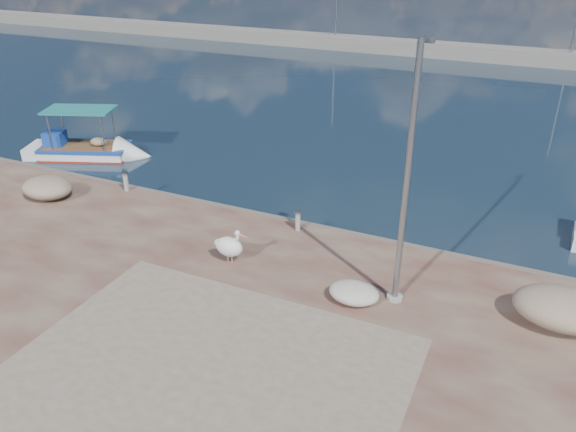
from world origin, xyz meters
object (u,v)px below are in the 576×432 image
Objects in this scene: pelican at (230,246)px; bollard_near at (298,220)px; lamp_post at (406,190)px; boat_left at (85,152)px.

bollard_near is at bearing 71.42° from pelican.
pelican is 1.66× the size of bollard_near.
pelican is 0.17× the size of lamp_post.
lamp_post is at bearing 4.34° from pelican.
boat_left is at bearing 164.89° from bollard_near.
boat_left is 0.85× the size of lamp_post.
bollard_near is (12.72, -3.44, 0.67)m from boat_left.
pelican is at bearing -177.53° from lamp_post.
lamp_post is (5.13, 0.22, 2.75)m from pelican.
pelican is (11.69, -6.21, 0.83)m from boat_left.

